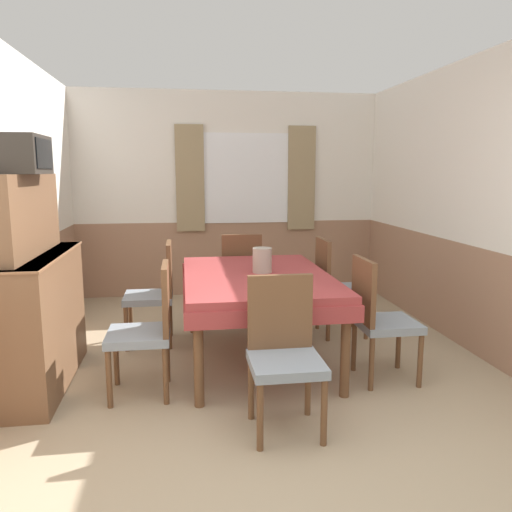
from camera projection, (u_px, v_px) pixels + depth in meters
wall_back at (230, 194)px, 6.45m from camera, size 4.27×0.10×2.60m
wall_left at (11, 209)px, 4.01m from camera, size 0.05×4.79×2.60m
wall_right at (463, 205)px, 4.58m from camera, size 0.05×4.79×2.60m
dining_table at (256, 285)px, 4.20m from camera, size 1.23×1.81×0.75m
chair_left_near at (149, 326)px, 3.56m from camera, size 0.44×0.44×0.96m
chair_right_near at (378, 315)px, 3.81m from camera, size 0.44×0.44×0.96m
chair_left_far at (156, 290)px, 4.64m from camera, size 0.44×0.44×0.96m
chair_head_near at (284, 349)px, 3.10m from camera, size 0.44×0.44×0.96m
chair_right_far at (335, 284)px, 4.89m from camera, size 0.44×0.44×0.96m
chair_head_window at (241, 274)px, 5.35m from camera, size 0.44×0.44×0.96m
sideboard at (33, 297)px, 3.69m from camera, size 0.46×1.34×1.58m
tv at (23, 154)px, 3.41m from camera, size 0.29×0.49×0.27m
vase at (262, 260)px, 4.22m from camera, size 0.16×0.16×0.21m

